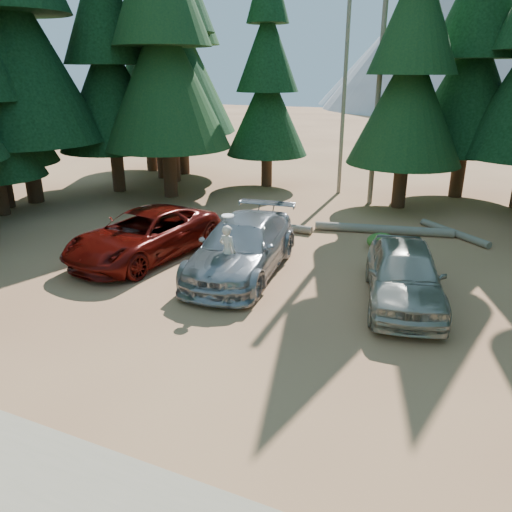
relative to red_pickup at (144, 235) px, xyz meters
The scene contains 18 objects.
ground 6.06m from the red_pickup, 35.81° to the right, with size 160.00×160.00×0.00m, color #945F3F.
forest_belt_north 12.51m from the red_pickup, 67.06° to the left, with size 36.00×7.00×22.00m, color black, non-canonical shape.
snag_front 13.40m from the red_pickup, 62.74° to the left, with size 0.24×0.24×12.00m, color gray.
snag_back 13.67m from the red_pickup, 73.66° to the left, with size 0.20×0.20×10.00m, color gray.
mountain_peak 85.58m from the red_pickup, 88.46° to the left, with size 48.00×50.00×28.00m.
red_pickup is the anchor object (origin of this frame).
silver_minivan_center 3.76m from the red_pickup, ahead, with size 2.48×6.10×1.77m, color #9A9CA1.
silver_minivan_right 8.90m from the red_pickup, ahead, with size 2.04×5.07×1.73m, color #A9A596.
frisbee_player 4.17m from the red_pickup, 18.00° to the right, with size 0.65×0.50×1.89m.
log_left 5.45m from the red_pickup, 64.52° to the left, with size 0.32×0.32×4.55m, color gray.
log_mid 12.12m from the red_pickup, 35.29° to the left, with size 0.28×0.28×3.45m, color gray.
log_right 9.53m from the red_pickup, 40.65° to the left, with size 0.35×0.35×5.50m, color gray.
shrub_far_left 3.20m from the red_pickup, 114.21° to the left, with size 1.02×1.02×0.56m, color #245A1B.
shrub_left 4.66m from the red_pickup, 110.04° to the left, with size 0.87×0.87×0.48m, color #245A1B.
shrub_center_left 4.25m from the red_pickup, 50.19° to the left, with size 1.00×1.00×0.55m, color #245A1B.
shrub_center_right 8.65m from the red_pickup, 29.53° to the left, with size 1.08×1.08×0.60m, color #245A1B.
shrub_right 9.20m from the red_pickup, 23.61° to the left, with size 1.17×1.17×0.64m, color #245A1B.
shrub_edge_west 5.60m from the red_pickup, 118.78° to the left, with size 0.65×0.65×0.36m, color #245A1B.
Camera 1 is at (5.47, -10.12, 6.25)m, focal length 35.00 mm.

